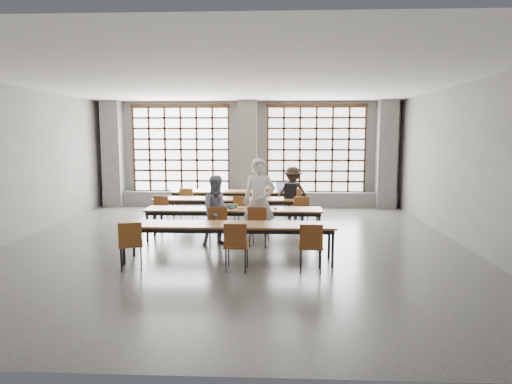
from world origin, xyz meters
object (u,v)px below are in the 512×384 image
(desk_row_b, at_px, (230,201))
(chair_near_left, at_px, (131,241))
(desk_row_a, at_px, (238,193))
(desk_row_c, at_px, (234,211))
(chair_back_mid, at_px, (264,200))
(student_back, at_px, (293,193))
(chair_back_left, at_px, (188,200))
(chair_mid_left, at_px, (163,209))
(chair_mid_right, at_px, (300,210))
(red_pouch, at_px, (131,242))
(laptop_back, at_px, (283,189))
(backpack, at_px, (290,191))
(chair_near_mid, at_px, (236,242))
(student_male, at_px, (259,202))
(chair_front_right, at_px, (258,222))
(mouse, at_px, (276,208))
(student_female, at_px, (218,211))
(chair_mid_centre, at_px, (242,209))
(phone, at_px, (241,209))
(laptop_front, at_px, (259,205))
(desk_row_d, at_px, (229,227))
(green_box, at_px, (232,206))
(chair_front_left, at_px, (218,222))
(chair_back_right, at_px, (293,201))
(plastic_bag, at_px, (269,186))
(chair_near_right, at_px, (311,243))

(desk_row_b, bearing_deg, chair_near_left, -108.04)
(desk_row_a, height_order, desk_row_c, same)
(chair_back_mid, height_order, student_back, student_back)
(chair_back_left, bearing_deg, chair_back_mid, -0.01)
(chair_mid_left, bearing_deg, desk_row_a, 52.29)
(chair_back_left, height_order, chair_near_left, same)
(chair_mid_right, relative_size, red_pouch, 4.40)
(laptop_back, bearing_deg, backpack, -84.28)
(chair_back_left, bearing_deg, laptop_back, 14.99)
(chair_near_mid, distance_m, student_male, 2.00)
(chair_front_right, xyz_separation_m, mouse, (0.36, 0.61, 0.21))
(student_female, bearing_deg, laptop_back, 48.86)
(chair_mid_centre, height_order, chair_near_left, same)
(desk_row_b, height_order, laptop_back, laptop_back)
(desk_row_b, xyz_separation_m, chair_front_right, (0.85, -2.31, -0.13))
(desk_row_b, height_order, chair_mid_left, chair_mid_left)
(phone, bearing_deg, chair_mid_right, 40.06)
(desk_row_b, relative_size, chair_mid_centre, 4.55)
(backpack, bearing_deg, chair_mid_centre, -148.94)
(desk_row_a, distance_m, laptop_front, 3.26)
(chair_back_left, bearing_deg, student_female, -67.89)
(desk_row_d, distance_m, chair_mid_left, 3.47)
(laptop_front, xyz_separation_m, green_box, (-0.61, -0.03, -0.02))
(chair_front_right, bearing_deg, green_box, 131.97)
(student_male, bearing_deg, chair_front_left, -168.20)
(desk_row_d, relative_size, red_pouch, 20.00)
(student_male, bearing_deg, green_box, 141.84)
(chair_front_left, bearing_deg, chair_back_mid, 74.50)
(chair_front_left, relative_size, green_box, 3.52)
(chair_near_left, height_order, red_pouch, chair_near_left)
(chair_near_mid, xyz_separation_m, green_box, (-0.32, 2.51, 0.24))
(desk_row_b, xyz_separation_m, chair_back_left, (-1.31, 0.97, -0.13))
(chair_back_right, relative_size, plastic_bag, 3.08)
(chair_front_left, relative_size, red_pouch, 4.40)
(desk_row_c, height_order, green_box, green_box)
(desk_row_a, distance_m, chair_back_left, 1.55)
(chair_front_left, bearing_deg, chair_back_left, 111.53)
(chair_mid_centre, bearing_deg, backpack, 29.10)
(chair_front_left, distance_m, student_male, 0.99)
(chair_near_mid, bearing_deg, chair_near_left, 179.90)
(desk_row_b, xyz_separation_m, mouse, (1.22, -1.70, 0.08))
(chair_back_left, bearing_deg, green_box, -59.24)
(green_box, bearing_deg, chair_mid_right, 31.31)
(mouse, height_order, phone, mouse)
(student_female, xyz_separation_m, laptop_front, (0.86, 0.61, 0.03))
(phone, bearing_deg, chair_mid_left, 150.79)
(chair_near_right, relative_size, student_back, 0.59)
(chair_near_left, bearing_deg, chair_mid_centre, 63.69)
(desk_row_c, bearing_deg, chair_front_right, -46.94)
(chair_near_mid, height_order, green_box, chair_near_mid)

